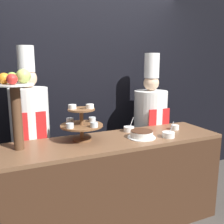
# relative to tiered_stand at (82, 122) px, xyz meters

# --- Properties ---
(wall_back) EXTENTS (10.00, 0.06, 2.80)m
(wall_back) POSITION_rel_tiered_stand_xyz_m (0.32, 0.78, 0.28)
(wall_back) COLOR black
(wall_back) RESTS_ON ground_plane
(buffet_counter) EXTENTS (2.14, 0.61, 0.94)m
(buffet_counter) POSITION_rel_tiered_stand_xyz_m (0.32, -0.10, -0.65)
(buffet_counter) COLOR #422819
(buffet_counter) RESTS_ON ground_plane
(tiered_stand) EXTENTS (0.40, 0.40, 0.35)m
(tiered_stand) POSITION_rel_tiered_stand_xyz_m (0.00, 0.00, 0.00)
(tiered_stand) COLOR brown
(tiered_stand) RESTS_ON buffet_counter
(fruit_pedestal) EXTENTS (0.31, 0.31, 0.68)m
(fruit_pedestal) POSITION_rel_tiered_stand_xyz_m (-0.56, -0.02, 0.29)
(fruit_pedestal) COLOR brown
(fruit_pedestal) RESTS_ON buffet_counter
(cake_round) EXTENTS (0.28, 0.28, 0.07)m
(cake_round) POSITION_rel_tiered_stand_xyz_m (0.56, -0.16, -0.14)
(cake_round) COLOR white
(cake_round) RESTS_ON buffet_counter
(cup_white) EXTENTS (0.09, 0.09, 0.05)m
(cup_white) POSITION_rel_tiered_stand_xyz_m (1.06, -0.05, -0.15)
(cup_white) COLOR white
(cup_white) RESTS_ON buffet_counter
(serving_bowl_near) EXTENTS (0.12, 0.12, 0.16)m
(serving_bowl_near) POSITION_rel_tiered_stand_xyz_m (0.82, -0.26, -0.15)
(serving_bowl_near) COLOR white
(serving_bowl_near) RESTS_ON buffet_counter
(serving_bowl_far) EXTENTS (0.11, 0.11, 0.15)m
(serving_bowl_far) POSITION_rel_tiered_stand_xyz_m (0.56, 0.09, -0.15)
(serving_bowl_far) COLOR white
(serving_bowl_far) RESTS_ON buffet_counter
(chef_left) EXTENTS (0.38, 0.38, 1.83)m
(chef_left) POSITION_rel_tiered_stand_xyz_m (-0.43, 0.40, -0.13)
(chef_left) COLOR #28282D
(chef_left) RESTS_ON ground_plane
(chef_center_left) EXTENTS (0.41, 0.41, 1.78)m
(chef_center_left) POSITION_rel_tiered_stand_xyz_m (1.02, 0.40, -0.19)
(chef_center_left) COLOR #38332D
(chef_center_left) RESTS_ON ground_plane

